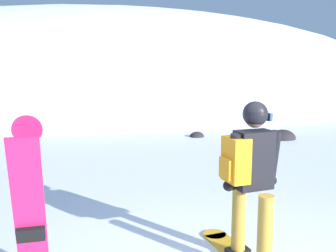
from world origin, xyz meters
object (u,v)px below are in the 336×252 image
object	(u,v)px
snowboarder_main	(250,181)
rock_small	(197,137)
rock_mid	(283,139)
spare_snowboard	(29,203)

from	to	relation	value
snowboarder_main	rock_small	world-z (taller)	snowboarder_main
snowboarder_main	rock_mid	world-z (taller)	snowboarder_main
spare_snowboard	rock_small	distance (m)	7.77
rock_mid	rock_small	world-z (taller)	rock_mid
spare_snowboard	rock_small	world-z (taller)	spare_snowboard
snowboarder_main	rock_mid	size ratio (longest dim) A/B	2.51
rock_mid	rock_small	xyz separation A→B (m)	(-2.21, 0.84, 0.00)
rock_mid	rock_small	distance (m)	2.37
snowboarder_main	rock_mid	bearing A→B (deg)	57.41
snowboarder_main	spare_snowboard	world-z (taller)	snowboarder_main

